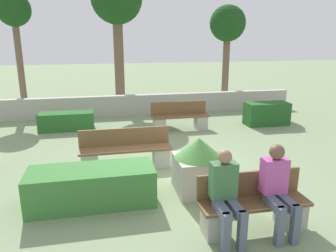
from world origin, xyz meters
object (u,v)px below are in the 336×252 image
object	(u,v)px
bench_left_side	(126,153)
bench_right_side	(180,119)
person_seated_woman	(226,192)
tree_center_right	(228,27)
tree_leftmost	(14,15)
planter_corner_left	(198,164)
bench_front	(253,209)
person_seated_man	(278,185)
tree_center_left	(117,2)

from	to	relation	value
bench_left_side	bench_right_side	xyz separation A→B (m)	(1.95, 2.78, -0.01)
bench_left_side	person_seated_woman	xyz separation A→B (m)	(1.19, -3.03, 0.40)
bench_right_side	tree_center_right	size ratio (longest dim) A/B	0.44
tree_leftmost	bench_left_side	bearing A→B (deg)	-62.50
bench_right_side	planter_corner_left	xyz separation A→B (m)	(-0.70, -4.25, 0.21)
bench_front	bench_right_side	distance (m)	5.68
bench_front	planter_corner_left	size ratio (longest dim) A/B	1.59
bench_left_side	bench_right_side	world-z (taller)	same
person_seated_man	bench_right_side	bearing A→B (deg)	90.42
bench_front	tree_leftmost	bearing A→B (deg)	118.45
bench_front	tree_center_left	bearing A→B (deg)	97.72
person_seated_man	tree_center_left	size ratio (longest dim) A/B	0.25
person_seated_man	tree_leftmost	distance (m)	11.42
bench_front	bench_left_side	distance (m)	3.35
bench_left_side	tree_center_left	distance (m)	8.02
bench_right_side	tree_center_left	bearing A→B (deg)	99.02
bench_left_side	planter_corner_left	xyz separation A→B (m)	(1.26, -1.47, 0.20)
bench_right_side	tree_leftmost	xyz separation A→B (m)	(-5.39, 3.81, 3.30)
tree_center_left	tree_center_right	size ratio (longest dim) A/B	1.30
bench_right_side	tree_center_right	bearing A→B (deg)	39.31
tree_center_left	person_seated_man	bearing A→B (deg)	-80.74
planter_corner_left	bench_left_side	bearing A→B (deg)	130.55
person_seated_man	tree_leftmost	size ratio (longest dim) A/B	0.31
planter_corner_left	tree_center_right	xyz separation A→B (m)	(3.58, 7.80, 2.72)
bench_front	planter_corner_left	distance (m)	1.50
person_seated_woman	tree_center_left	world-z (taller)	tree_center_left
tree_center_right	bench_left_side	bearing A→B (deg)	-127.37
tree_leftmost	tree_center_right	bearing A→B (deg)	-1.85
bench_right_side	planter_corner_left	bearing A→B (deg)	-110.95
planter_corner_left	tree_center_right	bearing A→B (deg)	65.35
bench_front	person_seated_man	distance (m)	0.54
person_seated_woman	tree_center_right	xyz separation A→B (m)	(3.65, 9.36, 2.53)
person_seated_man	planter_corner_left	size ratio (longest dim) A/B	1.28
bench_front	person_seated_woman	distance (m)	0.68
bench_left_side	tree_center_left	world-z (taller)	tree_center_left
bench_front	tree_center_left	world-z (taller)	tree_center_left
tree_leftmost	person_seated_woman	bearing A→B (deg)	-64.34
person_seated_woman	planter_corner_left	world-z (taller)	person_seated_woman
planter_corner_left	person_seated_woman	bearing A→B (deg)	-92.49
bench_right_side	tree_center_left	xyz separation A→B (m)	(-1.59, 4.23, 3.87)
bench_front	bench_right_side	xyz separation A→B (m)	(0.25, 5.67, 0.01)
bench_left_side	tree_center_right	bearing A→B (deg)	44.94
person_seated_woman	tree_center_left	distance (m)	10.65
planter_corner_left	tree_leftmost	size ratio (longest dim) A/B	0.24
bench_left_side	tree_leftmost	xyz separation A→B (m)	(-3.44, 6.60, 3.29)
planter_corner_left	person_seated_man	bearing A→B (deg)	-64.49
tree_center_left	tree_center_right	bearing A→B (deg)	-8.71
planter_corner_left	bench_front	bearing A→B (deg)	-72.47
tree_leftmost	tree_center_left	xyz separation A→B (m)	(3.80, 0.42, 0.57)
bench_right_side	planter_corner_left	distance (m)	4.31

